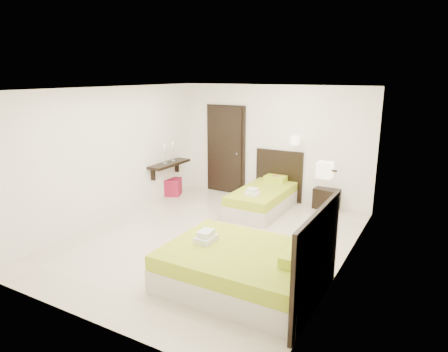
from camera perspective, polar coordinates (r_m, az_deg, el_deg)
The scene contains 7 objects.
floor at distance 7.12m, azimuth -1.91°, elevation -9.03°, with size 5.50×5.50×0.00m, color beige.
bed_single at distance 8.53m, azimuth 5.74°, elevation -3.06°, with size 1.12×1.86×1.53m.
bed_double at distance 5.51m, azimuth 3.32°, elevation -12.94°, with size 2.08×1.77×1.72m.
nightstand at distance 8.91m, azimuth 14.57°, elevation -3.08°, with size 0.51×0.45×0.45m, color black.
ottoman at distance 9.65m, azimuth -7.45°, elevation -1.54°, with size 0.40×0.40×0.40m, color maroon.
door at distance 9.64m, azimuth 0.25°, elevation 3.76°, with size 1.02×0.15×2.14m.
console_shelf at distance 9.26m, azimuth -7.87°, elevation 1.70°, with size 0.35×1.20×0.78m.
Camera 1 is at (3.40, -5.58, 2.84)m, focal length 32.00 mm.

